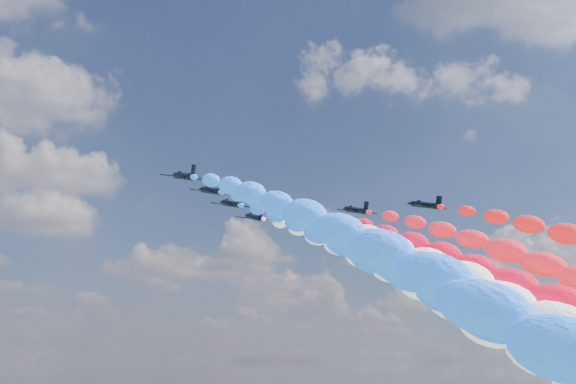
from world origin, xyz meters
TOP-DOWN VIEW (x-y plane):
  - jet_0 at (-27.93, -6.30)m, footprint 9.59×12.93m
  - trail_0 at (-27.93, -65.04)m, footprint 7.19×114.49m
  - jet_1 at (-18.56, 2.64)m, footprint 10.06×13.26m
  - trail_1 at (-18.56, -56.10)m, footprint 7.19×114.49m
  - jet_2 at (-9.71, 12.63)m, footprint 9.56×12.91m
  - trail_2 at (-9.71, -46.11)m, footprint 7.19×114.49m
  - jet_3 at (-0.83, 10.75)m, footprint 9.99×13.22m
  - trail_3 at (-0.83, -47.99)m, footprint 7.19×114.49m
  - jet_4 at (1.60, 24.33)m, footprint 9.99×13.22m
  - trail_4 at (1.60, -34.41)m, footprint 7.19×114.49m
  - jet_5 at (11.11, 13.36)m, footprint 9.27×12.71m
  - trail_5 at (11.11, -45.38)m, footprint 7.19×114.49m
  - jet_6 at (18.77, 5.48)m, footprint 9.64×12.97m
  - trail_6 at (18.77, -53.26)m, footprint 7.19×114.49m
  - jet_7 at (29.27, -6.86)m, footprint 9.87×13.13m

SIDE VIEW (x-z plane):
  - trail_0 at x=-27.93m, z-range 56.53..107.85m
  - trail_1 at x=-18.56m, z-range 56.53..107.85m
  - trail_2 at x=-9.71m, z-range 56.53..107.85m
  - trail_3 at x=-0.83m, z-range 56.53..107.85m
  - trail_4 at x=1.60m, z-range 56.53..107.85m
  - trail_5 at x=11.11m, z-range 56.53..107.85m
  - trail_6 at x=18.77m, z-range 56.53..107.85m
  - jet_0 at x=-27.93m, z-range 102.70..108.41m
  - jet_1 at x=-18.56m, z-range 102.70..108.41m
  - jet_2 at x=-9.71m, z-range 102.70..108.41m
  - jet_3 at x=-0.83m, z-range 102.70..108.41m
  - jet_4 at x=1.60m, z-range 102.70..108.41m
  - jet_5 at x=11.11m, z-range 102.70..108.41m
  - jet_6 at x=18.77m, z-range 102.70..108.41m
  - jet_7 at x=29.27m, z-range 102.70..108.41m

